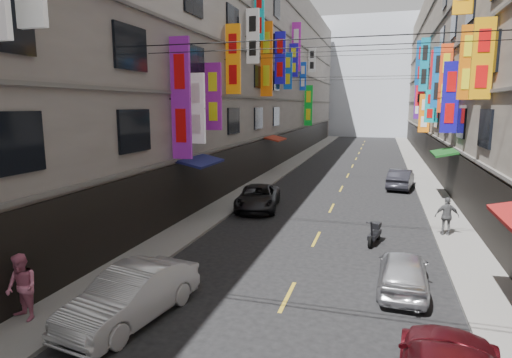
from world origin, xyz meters
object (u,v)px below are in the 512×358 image
Objects in this scene: car_left_far at (258,197)px; car_right_mid at (403,271)px; pedestrian_lfar at (22,287)px; pedestrian_rfar at (447,216)px; scooter_far_right at (375,234)px; car_left_mid at (131,295)px; car_right_far at (401,179)px.

car_left_far reaches higher than car_right_mid.
pedestrian_lfar reaches higher than pedestrian_rfar.
car_left_mid reaches higher than scooter_far_right.
car_left_mid is at bearing 37.20° from pedestrian_lfar.
car_right_far is (1.53, 13.19, 0.26)m from scooter_far_right.
car_left_mid reaches higher than car_right_far.
scooter_far_right is at bearing 91.89° from car_right_far.
car_right_far is 11.50m from pedestrian_rfar.
pedestrian_lfar is at bearing 73.93° from car_right_far.
scooter_far_right is 7.92m from car_left_far.
pedestrian_rfar reaches higher than scooter_far_right.
scooter_far_right is at bearing 24.66° from pedestrian_rfar.
car_right_mid is at bearing 44.46° from pedestrian_lfar.
car_left_far is 14.44m from pedestrian_lfar.
car_left_far is 1.27× the size of car_right_mid.
pedestrian_lfar is at bearing -108.79° from car_left_far.
pedestrian_lfar reaches higher than car_left_mid.
car_right_far is at bearing 38.14° from car_left_far.
pedestrian_rfar is (9.26, 10.46, 0.26)m from car_left_mid.
car_right_far is 2.33× the size of pedestrian_lfar.
pedestrian_lfar reaches higher than car_right_far.
scooter_far_right is at bearing -44.22° from car_left_far.
car_left_far is (-0.23, 13.24, -0.06)m from car_left_mid.
scooter_far_right is 3.55m from pedestrian_rfar.
car_right_mid reaches higher than scooter_far_right.
pedestrian_lfar reaches higher than scooter_far_right.
pedestrian_rfar is at bearing -137.10° from scooter_far_right.
car_left_mid is 2.87m from pedestrian_lfar.
car_right_far is at bearing -88.43° from pedestrian_rfar.
car_right_far reaches higher than car_right_mid.
car_right_far is at bearing 79.62° from car_left_mid.
pedestrian_lfar is (-8.92, -9.65, 0.59)m from scooter_far_right.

